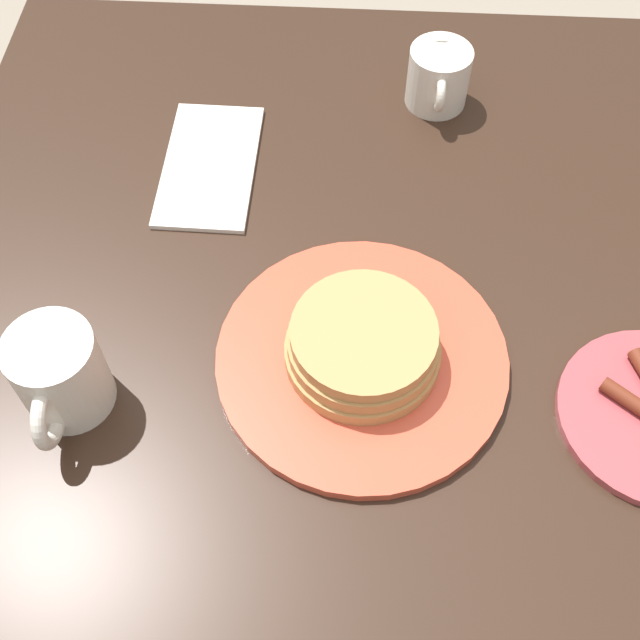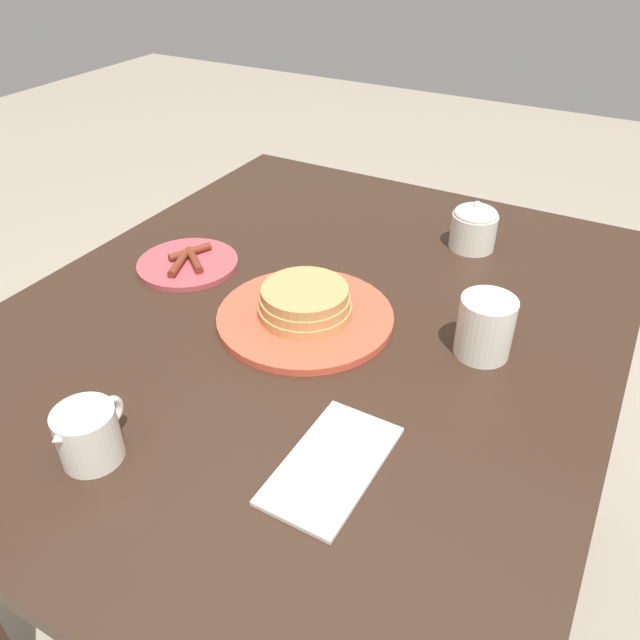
# 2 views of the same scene
# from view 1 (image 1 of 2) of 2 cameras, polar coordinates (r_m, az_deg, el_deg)

# --- Properties ---
(ground_plane) EXTENTS (8.00, 8.00, 0.00)m
(ground_plane) POSITION_cam_1_polar(r_m,az_deg,el_deg) (1.46, 1.60, -18.75)
(ground_plane) COLOR gray
(dining_table) EXTENTS (1.13, 0.93, 0.75)m
(dining_table) POSITION_cam_1_polar(r_m,az_deg,el_deg) (0.87, 2.55, -8.59)
(dining_table) COLOR #332116
(dining_table) RESTS_ON ground_plane
(pancake_plate) EXTENTS (0.28, 0.28, 0.06)m
(pancake_plate) POSITION_cam_1_polar(r_m,az_deg,el_deg) (0.75, 3.34, -2.27)
(pancake_plate) COLOR #DB5138
(pancake_plate) RESTS_ON dining_table
(coffee_mug) EXTENTS (0.11, 0.08, 0.09)m
(coffee_mug) POSITION_cam_1_polar(r_m,az_deg,el_deg) (0.74, -18.06, -3.76)
(coffee_mug) COLOR silver
(coffee_mug) RESTS_ON dining_table
(creamer_pitcher) EXTENTS (0.11, 0.07, 0.08)m
(creamer_pitcher) POSITION_cam_1_polar(r_m,az_deg,el_deg) (0.99, 8.42, 16.84)
(creamer_pitcher) COLOR silver
(creamer_pitcher) RESTS_ON dining_table
(napkin) EXTENTS (0.19, 0.11, 0.01)m
(napkin) POSITION_cam_1_polar(r_m,az_deg,el_deg) (0.93, -7.85, 10.85)
(napkin) COLOR silver
(napkin) RESTS_ON dining_table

